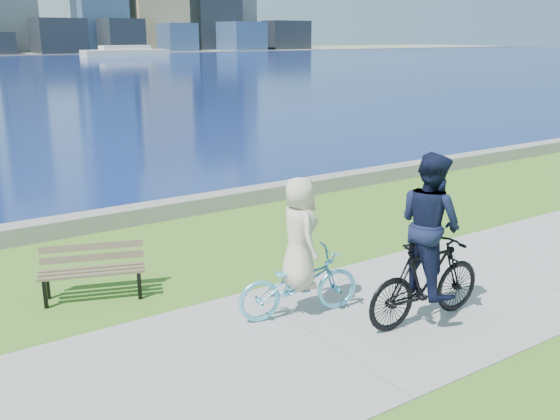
# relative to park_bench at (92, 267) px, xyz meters

# --- Properties ---
(ground) EXTENTS (320.00, 320.00, 0.00)m
(ground) POSITION_rel_park_bench_xyz_m (1.98, -2.91, -0.48)
(ground) COLOR #3A6B1C
(ground) RESTS_ON ground
(concrete_path) EXTENTS (80.00, 3.50, 0.02)m
(concrete_path) POSITION_rel_park_bench_xyz_m (1.98, -2.91, -0.47)
(concrete_path) COLOR gray
(concrete_path) RESTS_ON ground
(seawall) EXTENTS (90.00, 0.50, 0.35)m
(seawall) POSITION_rel_park_bench_xyz_m (1.98, 3.29, -0.30)
(seawall) COLOR slate
(seawall) RESTS_ON ground
(ferry_far) EXTENTS (13.91, 3.97, 1.89)m
(ferry_far) POSITION_rel_park_bench_xyz_m (35.37, 93.47, 0.31)
(ferry_far) COLOR silver
(ferry_far) RESTS_ON ground
(park_bench) EXTENTS (1.60, 1.00, 0.78)m
(park_bench) POSITION_rel_park_bench_xyz_m (0.00, 0.00, 0.00)
(park_bench) COLOR black
(park_bench) RESTS_ON ground
(cyclist_woman) EXTENTS (0.97, 1.86, 1.97)m
(cyclist_woman) POSITION_rel_park_bench_xyz_m (2.17, -2.25, 0.27)
(cyclist_woman) COLOR #63C7F0
(cyclist_woman) RESTS_ON ground
(cyclist_man) EXTENTS (0.76, 1.97, 2.35)m
(cyclist_man) POSITION_rel_park_bench_xyz_m (3.48, -3.37, 0.53)
(cyclist_man) COLOR black
(cyclist_man) RESTS_ON ground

